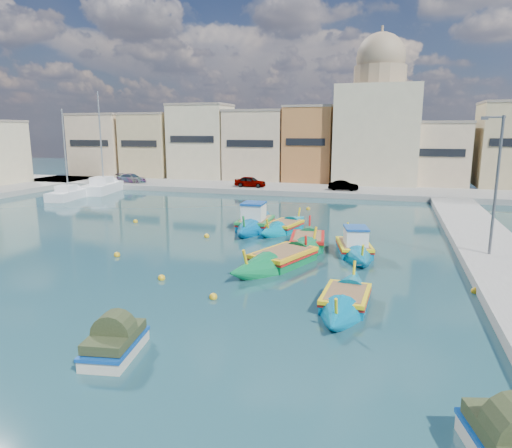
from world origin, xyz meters
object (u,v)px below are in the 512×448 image
at_px(luzzu_blue_cabin, 255,224).
at_px(luzzu_green, 284,227).
at_px(quay_street_lamp, 495,185).
at_px(yacht_north, 109,187).
at_px(tender_near, 115,344).
at_px(church_block, 378,121).
at_px(luzzu_blue_south, 283,259).
at_px(luzzu_cyan_south, 346,301).
at_px(luzzu_cyan_mid, 308,242).
at_px(yacht_midnorth, 74,194).
at_px(luzzu_turquoise_cabin, 354,248).

relative_size(luzzu_blue_cabin, luzzu_green, 1.19).
bearing_deg(quay_street_lamp, yacht_north, 151.43).
xyz_separation_m(tender_near, yacht_north, (-24.56, 36.06, 0.10)).
relative_size(church_block, luzzu_blue_south, 2.02).
bearing_deg(luzzu_cyan_south, luzzu_cyan_mid, 109.24).
relative_size(luzzu_blue_cabin, tender_near, 3.17).
bearing_deg(luzzu_blue_south, yacht_midnorth, 146.67).
distance_m(tender_near, yacht_north, 43.63).
relative_size(luzzu_cyan_south, tender_near, 2.53).
xyz_separation_m(luzzu_cyan_mid, luzzu_blue_south, (-0.60, -4.20, 0.02)).
distance_m(luzzu_cyan_mid, yacht_north, 34.54).
height_order(luzzu_cyan_mid, luzzu_cyan_south, luzzu_cyan_mid).
distance_m(church_block, luzzu_cyan_mid, 34.38).
bearing_deg(luzzu_green, yacht_north, 147.89).
xyz_separation_m(quay_street_lamp, luzzu_cyan_mid, (-10.24, 0.72, -4.07)).
bearing_deg(tender_near, yacht_midnorth, 129.67).
bearing_deg(luzzu_cyan_mid, church_block, 85.20).
bearing_deg(luzzu_cyan_south, luzzu_blue_cabin, 120.49).
bearing_deg(luzzu_cyan_mid, tender_near, -102.37).
distance_m(luzzu_blue_cabin, luzzu_green, 2.25).
bearing_deg(yacht_midnorth, church_block, 31.68).
relative_size(luzzu_cyan_south, yacht_north, 0.57).
distance_m(luzzu_blue_cabin, tender_near, 20.10).
xyz_separation_m(church_block, tender_near, (-6.29, -49.21, -8.01)).
bearing_deg(luzzu_turquoise_cabin, yacht_north, 145.94).
bearing_deg(tender_near, yacht_north, 124.26).
xyz_separation_m(luzzu_green, yacht_north, (-25.60, 16.06, 0.25)).
height_order(tender_near, yacht_midnorth, yacht_midnorth).
xyz_separation_m(luzzu_turquoise_cabin, yacht_midnorth, (-31.31, 14.89, 0.09)).
height_order(church_block, luzzu_blue_south, church_block).
bearing_deg(yacht_midnorth, luzzu_blue_south, -33.33).
distance_m(luzzu_turquoise_cabin, luzzu_blue_cabin, 9.13).
bearing_deg(tender_near, luzzu_cyan_south, 43.60).
height_order(quay_street_lamp, luzzu_green, quay_street_lamp).
relative_size(luzzu_turquoise_cabin, luzzu_cyan_mid, 0.96).
relative_size(luzzu_cyan_mid, luzzu_blue_south, 0.91).
height_order(luzzu_cyan_south, yacht_north, yacht_north).
bearing_deg(luzzu_blue_south, tender_near, -103.88).
xyz_separation_m(church_block, luzzu_cyan_mid, (-2.79, -33.28, -8.15)).
relative_size(luzzu_cyan_mid, tender_near, 3.07).
bearing_deg(quay_street_lamp, tender_near, -132.08).
bearing_deg(luzzu_blue_south, luzzu_green, 102.71).
relative_size(luzzu_turquoise_cabin, yacht_midnorth, 0.82).
bearing_deg(church_block, luzzu_turquoise_cabin, -89.73).
height_order(luzzu_turquoise_cabin, luzzu_green, luzzu_turquoise_cabin).
bearing_deg(tender_near, luzzu_green, 87.04).
distance_m(luzzu_blue_south, yacht_north, 36.69).
bearing_deg(luzzu_cyan_mid, luzzu_cyan_south, -70.76).
relative_size(luzzu_blue_cabin, yacht_midnorth, 0.88).
xyz_separation_m(luzzu_turquoise_cabin, luzzu_blue_south, (-3.55, -3.37, -0.03)).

